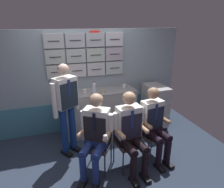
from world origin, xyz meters
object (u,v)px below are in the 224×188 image
at_px(crew_member_by_counter, 154,121).
at_px(crew_member_standing, 66,103).
at_px(folding_chair_by_counter, 148,127).
at_px(paper_cup_tan, 124,86).
at_px(folding_chair_right, 126,135).
at_px(folding_chair_left, 99,138).
at_px(service_trolley, 155,105).
at_px(crew_member_left, 95,132).
at_px(water_bottle_blue_cap, 94,88).
at_px(crew_member_right, 131,129).

relative_size(crew_member_by_counter, crew_member_standing, 0.77).
bearing_deg(folding_chair_by_counter, paper_cup_tan, 92.21).
distance_m(folding_chair_right, folding_chair_by_counter, 0.50).
bearing_deg(crew_member_by_counter, paper_cup_tan, 93.11).
relative_size(crew_member_by_counter, paper_cup_tan, 17.72).
relative_size(folding_chair_left, crew_member_by_counter, 0.66).
bearing_deg(service_trolley, crew_member_left, -147.11).
height_order(service_trolley, crew_member_standing, crew_member_standing).
relative_size(folding_chair_by_counter, water_bottle_blue_cap, 3.19).
relative_size(crew_member_standing, water_bottle_blue_cap, 6.25).
distance_m(folding_chair_left, crew_member_by_counter, 0.97).
height_order(crew_member_right, crew_member_standing, crew_member_standing).
bearing_deg(paper_cup_tan, crew_member_by_counter, -86.89).
bearing_deg(service_trolley, folding_chair_left, -149.13).
relative_size(folding_chair_right, crew_member_right, 0.65).
xyz_separation_m(crew_member_by_counter, water_bottle_blue_cap, (-0.79, 0.99, 0.35)).
height_order(crew_member_left, crew_member_standing, crew_member_standing).
relative_size(folding_chair_left, paper_cup_tan, 11.71).
bearing_deg(crew_member_by_counter, water_bottle_blue_cap, 128.49).
height_order(crew_member_right, folding_chair_by_counter, crew_member_right).
bearing_deg(folding_chair_by_counter, folding_chair_right, -163.87).
relative_size(service_trolley, water_bottle_blue_cap, 3.63).
xyz_separation_m(service_trolley, folding_chair_left, (-1.55, -0.93, 0.01)).
relative_size(crew_member_left, folding_chair_right, 1.55).
xyz_separation_m(folding_chair_left, folding_chair_right, (0.44, -0.07, 0.00)).
distance_m(crew_member_by_counter, paper_cup_tan, 1.25).
bearing_deg(crew_member_standing, crew_member_by_counter, -23.87).
height_order(service_trolley, crew_member_left, crew_member_left).
distance_m(crew_member_right, water_bottle_blue_cap, 1.22).
relative_size(folding_chair_by_counter, crew_member_by_counter, 0.66).
height_order(service_trolley, folding_chair_by_counter, service_trolley).
xyz_separation_m(folding_chair_by_counter, crew_member_standing, (-1.35, 0.45, 0.46)).
bearing_deg(crew_member_standing, folding_chair_by_counter, -18.48).
height_order(folding_chair_left, folding_chair_right, same).
bearing_deg(service_trolley, water_bottle_blue_cap, -179.30).
xyz_separation_m(folding_chair_right, crew_member_right, (0.01, -0.16, 0.21)).
height_order(crew_member_by_counter, paper_cup_tan, crew_member_by_counter).
bearing_deg(service_trolley, folding_chair_right, -138.20).
distance_m(crew_member_right, paper_cup_tan, 1.44).
bearing_deg(crew_member_left, folding_chair_right, 7.15).
bearing_deg(folding_chair_by_counter, crew_member_right, -147.68).
xyz_separation_m(crew_member_left, crew_member_standing, (-0.34, 0.65, 0.25)).
relative_size(crew_member_left, water_bottle_blue_cap, 4.94).
height_order(crew_member_left, folding_chair_right, crew_member_left).
height_order(folding_chair_left, water_bottle_blue_cap, water_bottle_blue_cap).
xyz_separation_m(folding_chair_by_counter, crew_member_by_counter, (0.03, -0.16, 0.19)).
bearing_deg(folding_chair_by_counter, crew_member_by_counter, -80.87).
bearing_deg(water_bottle_blue_cap, crew_member_right, -75.23).
bearing_deg(water_bottle_blue_cap, folding_chair_left, -99.70).
height_order(crew_member_left, folding_chair_by_counter, crew_member_left).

